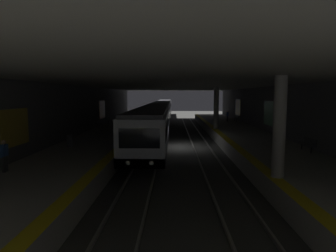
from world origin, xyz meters
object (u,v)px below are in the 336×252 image
object	(u,v)px
pillar_near	(279,127)
bench_right_near	(100,124)
pillar_far	(216,108)
bench_left_mid	(236,118)
bench_left_near	(308,143)
bench_right_mid	(109,120)
person_waiting_near	(227,116)
metro_train	(161,113)
trash_bin	(70,141)
person_standing_far	(4,155)

from	to	relation	value
pillar_near	bench_right_near	bearing A→B (deg)	34.03
pillar_far	bench_right_near	size ratio (longest dim) A/B	2.68
bench_left_mid	bench_right_near	xyz separation A→B (m)	(-8.77, 17.07, 0.00)
pillar_near	bench_left_mid	world-z (taller)	pillar_near
pillar_near	bench_left_near	world-z (taller)	pillar_near
bench_right_mid	person_waiting_near	size ratio (longest dim) A/B	1.12
metro_train	bench_right_near	xyz separation A→B (m)	(-11.41, 6.33, -0.45)
bench_left_near	trash_bin	world-z (taller)	bench_left_near
bench_left_mid	bench_right_mid	xyz separation A→B (m)	(-3.92, 17.07, 0.00)
metro_train	person_standing_far	distance (m)	30.49
bench_right_near	person_standing_far	bearing A→B (deg)	-179.81
person_waiting_near	trash_bin	bearing A→B (deg)	143.21
pillar_near	bench_left_near	xyz separation A→B (m)	(6.14, -4.18, -1.75)
metro_train	bench_right_near	world-z (taller)	metro_train
bench_right_mid	person_standing_far	size ratio (longest dim) A/B	1.09
bench_left_near	metro_train	bearing A→B (deg)	23.79
bench_left_near	bench_left_mid	size ratio (longest dim) A/B	1.00
metro_train	trash_bin	bearing A→B (deg)	166.27
bench_right_near	person_waiting_near	world-z (taller)	person_waiting_near
person_standing_far	bench_left_mid	bearing A→B (deg)	-32.02
metro_train	bench_left_mid	bearing A→B (deg)	-103.82
pillar_far	person_standing_far	bearing A→B (deg)	144.71
trash_bin	pillar_far	bearing A→B (deg)	-47.32
pillar_far	bench_left_near	size ratio (longest dim) A/B	2.68
bench_left_near	bench_right_mid	distance (m)	24.66
trash_bin	bench_right_mid	bearing A→B (deg)	2.57
person_waiting_near	pillar_near	bearing A→B (deg)	173.97
bench_left_mid	person_waiting_near	distance (m)	1.29
bench_left_mid	person_waiting_near	bearing A→B (deg)	95.45
bench_right_mid	trash_bin	distance (m)	16.38
pillar_near	bench_left_mid	size ratio (longest dim) A/B	2.68
metro_train	bench_left_near	world-z (taller)	metro_train
bench_left_mid	bench_right_near	world-z (taller)	same
bench_left_near	bench_right_near	world-z (taller)	same
bench_right_near	bench_right_mid	world-z (taller)	same
metro_train	pillar_near	bearing A→B (deg)	-167.88
bench_right_mid	pillar_near	bearing A→B (deg)	-151.71
bench_left_near	bench_right_near	size ratio (longest dim) A/B	1.00
pillar_near	bench_left_mid	distance (m)	28.22
metro_train	bench_left_near	bearing A→B (deg)	-156.21
pillar_far	metro_train	size ratio (longest dim) A/B	0.08
person_standing_far	bench_right_mid	bearing A→B (deg)	0.15
pillar_near	bench_right_mid	xyz separation A→B (m)	(23.94, 12.88, -1.75)
metro_train	bench_left_mid	distance (m)	11.06
metro_train	person_waiting_near	distance (m)	9.88
pillar_near	bench_right_mid	size ratio (longest dim) A/B	2.68
pillar_near	trash_bin	xyz separation A→B (m)	(7.57, 12.15, -1.85)
person_standing_far	pillar_near	bearing A→B (deg)	-92.93
pillar_far	pillar_near	bearing A→B (deg)	180.00
bench_right_mid	person_waiting_near	world-z (taller)	person_waiting_near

